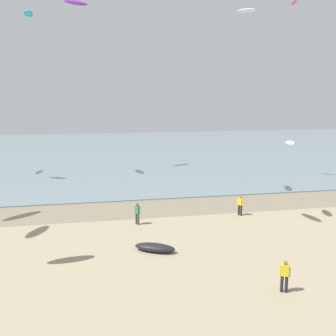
{
  "coord_description": "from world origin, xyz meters",
  "views": [
    {
      "loc": [
        -2.77,
        -8.15,
        9.77
      ],
      "look_at": [
        1.45,
        12.7,
        5.92
      ],
      "focal_mm": 42.54,
      "sensor_mm": 36.0,
      "label": 1
    }
  ],
  "objects_px": {
    "person_by_waterline": "(137,213)",
    "person_nearest_camera": "(285,275)",
    "kite_aloft_9": "(290,143)",
    "kite_aloft_6": "(246,10)",
    "kite_aloft_11": "(294,2)",
    "grounded_kite": "(155,248)",
    "kite_aloft_1": "(76,3)",
    "person_mid_beach": "(240,205)",
    "kite_aloft_0": "(28,14)"
  },
  "relations": [
    {
      "from": "person_by_waterline",
      "to": "person_nearest_camera",
      "type": "bearing_deg",
      "value": -64.08
    },
    {
      "from": "person_nearest_camera",
      "to": "kite_aloft_9",
      "type": "distance_m",
      "value": 13.95
    },
    {
      "from": "kite_aloft_6",
      "to": "kite_aloft_11",
      "type": "bearing_deg",
      "value": -115.7
    },
    {
      "from": "grounded_kite",
      "to": "kite_aloft_1",
      "type": "xyz_separation_m",
      "value": [
        -4.8,
        28.66,
        20.71
      ]
    },
    {
      "from": "person_nearest_camera",
      "to": "kite_aloft_1",
      "type": "distance_m",
      "value": 41.81
    },
    {
      "from": "kite_aloft_1",
      "to": "person_nearest_camera",
      "type": "bearing_deg",
      "value": 77.14
    },
    {
      "from": "person_mid_beach",
      "to": "person_by_waterline",
      "type": "bearing_deg",
      "value": -175.35
    },
    {
      "from": "person_nearest_camera",
      "to": "kite_aloft_1",
      "type": "height_order",
      "value": "kite_aloft_1"
    },
    {
      "from": "person_nearest_camera",
      "to": "person_by_waterline",
      "type": "distance_m",
      "value": 13.56
    },
    {
      "from": "grounded_kite",
      "to": "kite_aloft_0",
      "type": "xyz_separation_m",
      "value": [
        -9.93,
        24.86,
        18.52
      ]
    },
    {
      "from": "person_by_waterline",
      "to": "kite_aloft_11",
      "type": "bearing_deg",
      "value": 38.69
    },
    {
      "from": "kite_aloft_6",
      "to": "grounded_kite",
      "type": "bearing_deg",
      "value": 90.6
    },
    {
      "from": "grounded_kite",
      "to": "person_nearest_camera",
      "type": "bearing_deg",
      "value": -21.58
    },
    {
      "from": "person_by_waterline",
      "to": "person_mid_beach",
      "type": "bearing_deg",
      "value": 4.65
    },
    {
      "from": "kite_aloft_9",
      "to": "person_nearest_camera",
      "type": "bearing_deg",
      "value": -10.47
    },
    {
      "from": "kite_aloft_1",
      "to": "kite_aloft_9",
      "type": "relative_size",
      "value": 1.59
    },
    {
      "from": "kite_aloft_6",
      "to": "person_mid_beach",
      "type": "bearing_deg",
      "value": 104.04
    },
    {
      "from": "person_nearest_camera",
      "to": "person_mid_beach",
      "type": "distance_m",
      "value": 13.19
    },
    {
      "from": "person_by_waterline",
      "to": "kite_aloft_0",
      "type": "xyz_separation_m",
      "value": [
        -9.52,
        19.2,
        17.86
      ]
    },
    {
      "from": "person_by_waterline",
      "to": "kite_aloft_9",
      "type": "xyz_separation_m",
      "value": [
        12.04,
        -0.81,
        5.24
      ]
    },
    {
      "from": "kite_aloft_1",
      "to": "kite_aloft_6",
      "type": "relative_size",
      "value": 1.61
    },
    {
      "from": "person_mid_beach",
      "to": "kite_aloft_0",
      "type": "height_order",
      "value": "kite_aloft_0"
    },
    {
      "from": "grounded_kite",
      "to": "kite_aloft_6",
      "type": "xyz_separation_m",
      "value": [
        13.14,
        18.52,
        18.53
      ]
    },
    {
      "from": "person_by_waterline",
      "to": "kite_aloft_11",
      "type": "distance_m",
      "value": 33.72
    },
    {
      "from": "kite_aloft_1",
      "to": "kite_aloft_11",
      "type": "xyz_separation_m",
      "value": [
        25.63,
        -6.0,
        -0.15
      ]
    },
    {
      "from": "kite_aloft_11",
      "to": "kite_aloft_9",
      "type": "bearing_deg",
      "value": 1.8
    },
    {
      "from": "kite_aloft_9",
      "to": "person_mid_beach",
      "type": "bearing_deg",
      "value": -96.37
    },
    {
      "from": "kite_aloft_0",
      "to": "kite_aloft_1",
      "type": "relative_size",
      "value": 0.96
    },
    {
      "from": "kite_aloft_0",
      "to": "kite_aloft_9",
      "type": "xyz_separation_m",
      "value": [
        21.55,
        -20.01,
        -12.63
      ]
    },
    {
      "from": "grounded_kite",
      "to": "kite_aloft_0",
      "type": "distance_m",
      "value": 32.55
    },
    {
      "from": "kite_aloft_9",
      "to": "person_by_waterline",
      "type": "bearing_deg",
      "value": -76.09
    },
    {
      "from": "grounded_kite",
      "to": "kite_aloft_6",
      "type": "relative_size",
      "value": 1.35
    },
    {
      "from": "kite_aloft_1",
      "to": "kite_aloft_9",
      "type": "xyz_separation_m",
      "value": [
        16.43,
        -23.82,
        -14.82
      ]
    },
    {
      "from": "person_nearest_camera",
      "to": "grounded_kite",
      "type": "height_order",
      "value": "person_nearest_camera"
    },
    {
      "from": "person_mid_beach",
      "to": "kite_aloft_1",
      "type": "xyz_separation_m",
      "value": [
        -13.05,
        22.3,
        20.06
      ]
    },
    {
      "from": "person_mid_beach",
      "to": "kite_aloft_6",
      "type": "xyz_separation_m",
      "value": [
        4.89,
        12.16,
        17.87
      ]
    },
    {
      "from": "person_by_waterline",
      "to": "kite_aloft_0",
      "type": "relative_size",
      "value": 0.56
    },
    {
      "from": "person_nearest_camera",
      "to": "person_by_waterline",
      "type": "height_order",
      "value": "same"
    },
    {
      "from": "grounded_kite",
      "to": "kite_aloft_6",
      "type": "bearing_deg",
      "value": 82.96
    },
    {
      "from": "kite_aloft_0",
      "to": "kite_aloft_6",
      "type": "relative_size",
      "value": 1.54
    },
    {
      "from": "person_mid_beach",
      "to": "kite_aloft_9",
      "type": "distance_m",
      "value": 6.41
    },
    {
      "from": "person_nearest_camera",
      "to": "person_mid_beach",
      "type": "height_order",
      "value": "same"
    },
    {
      "from": "kite_aloft_1",
      "to": "kite_aloft_6",
      "type": "bearing_deg",
      "value": 121.32
    },
    {
      "from": "person_nearest_camera",
      "to": "kite_aloft_11",
      "type": "height_order",
      "value": "kite_aloft_11"
    },
    {
      "from": "grounded_kite",
      "to": "kite_aloft_0",
      "type": "bearing_deg",
      "value": 140.1
    },
    {
      "from": "person_by_waterline",
      "to": "kite_aloft_9",
      "type": "bearing_deg",
      "value": -3.84
    },
    {
      "from": "kite_aloft_11",
      "to": "person_by_waterline",
      "type": "bearing_deg",
      "value": -22.2
    },
    {
      "from": "person_by_waterline",
      "to": "kite_aloft_1",
      "type": "distance_m",
      "value": 30.84
    },
    {
      "from": "kite_aloft_11",
      "to": "kite_aloft_6",
      "type": "bearing_deg",
      "value": -32.54
    },
    {
      "from": "kite_aloft_1",
      "to": "kite_aloft_6",
      "type": "distance_m",
      "value": 20.73
    }
  ]
}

